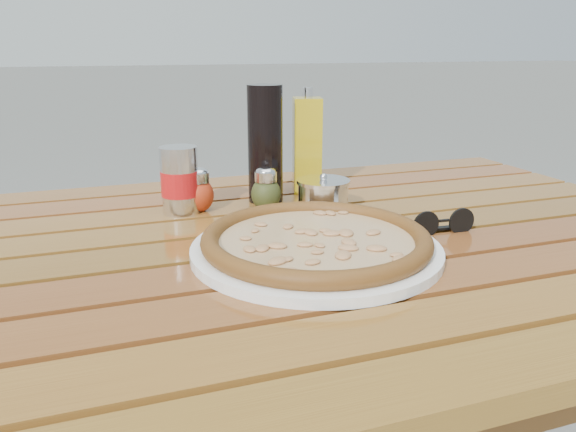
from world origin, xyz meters
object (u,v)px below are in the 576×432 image
object	(u,v)px
soda_can	(180,181)
table	(292,282)
plate	(316,250)
pepper_shaker	(199,191)
pizza	(316,239)
parmesan_tin	(323,195)
dark_bottle	(265,144)
sunglasses	(443,224)
olive_oil_cruet	(307,145)
oregano_shaker	(266,190)

from	to	relation	value
soda_can	table	bearing A→B (deg)	-54.00
plate	pepper_shaker	bearing A→B (deg)	113.11
pizza	pepper_shaker	distance (m)	0.30
pepper_shaker	parmesan_tin	size ratio (longest dim) A/B	0.71
dark_bottle	soda_can	bearing A→B (deg)	-170.42
table	pepper_shaker	bearing A→B (deg)	119.18
plate	dark_bottle	xyz separation A→B (m)	(0.02, 0.30, 0.10)
sunglasses	soda_can	bearing A→B (deg)	149.16
pepper_shaker	sunglasses	xyz separation A→B (m)	(0.34, -0.25, -0.02)
olive_oil_cruet	parmesan_tin	world-z (taller)	olive_oil_cruet
soda_can	sunglasses	world-z (taller)	soda_can
pepper_shaker	parmesan_tin	bearing A→B (deg)	-20.13
soda_can	sunglasses	distance (m)	0.46
parmesan_tin	sunglasses	size ratio (longest dim) A/B	1.04
pepper_shaker	olive_oil_cruet	world-z (taller)	olive_oil_cruet
table	olive_oil_cruet	size ratio (longest dim) A/B	6.67
pizza	sunglasses	world-z (taller)	sunglasses
plate	pizza	size ratio (longest dim) A/B	1.05
table	soda_can	size ratio (longest dim) A/B	11.67
table	sunglasses	distance (m)	0.26
pizza	soda_can	bearing A→B (deg)	118.66
pepper_shaker	oregano_shaker	size ratio (longest dim) A/B	1.00
oregano_shaker	soda_can	bearing A→B (deg)	167.40
plate	oregano_shaker	world-z (taller)	oregano_shaker
dark_bottle	parmesan_tin	xyz separation A→B (m)	(0.08, -0.11, -0.08)
plate	soda_can	xyz separation A→B (m)	(-0.15, 0.27, 0.05)
oregano_shaker	soda_can	world-z (taller)	soda_can
plate	olive_oil_cruet	xyz separation A→B (m)	(0.12, 0.34, 0.09)
table	parmesan_tin	distance (m)	0.19
pepper_shaker	olive_oil_cruet	xyz separation A→B (m)	(0.24, 0.07, 0.06)
table	plate	distance (m)	0.11
plate	soda_can	size ratio (longest dim) A/B	3.00
pizza	sunglasses	bearing A→B (deg)	5.19
soda_can	sunglasses	size ratio (longest dim) A/B	1.09
table	dark_bottle	xyz separation A→B (m)	(0.03, 0.22, 0.19)
table	soda_can	xyz separation A→B (m)	(-0.14, 0.20, 0.13)
table	pepper_shaker	size ratio (longest dim) A/B	17.07
pepper_shaker	soda_can	xyz separation A→B (m)	(-0.03, 0.00, 0.02)
table	plate	world-z (taller)	plate
pepper_shaker	sunglasses	bearing A→B (deg)	-36.35
soda_can	olive_oil_cruet	world-z (taller)	olive_oil_cruet
pizza	dark_bottle	size ratio (longest dim) A/B	1.56
pizza	sunglasses	distance (m)	0.23
oregano_shaker	parmesan_tin	size ratio (longest dim) A/B	0.71
table	plate	size ratio (longest dim) A/B	3.89
dark_bottle	soda_can	distance (m)	0.18
table	oregano_shaker	distance (m)	0.20
pepper_shaker	olive_oil_cruet	size ratio (longest dim) A/B	0.39
oregano_shaker	soda_can	size ratio (longest dim) A/B	0.68
pepper_shaker	oregano_shaker	bearing A→B (deg)	-15.99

